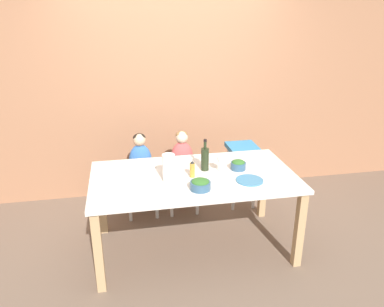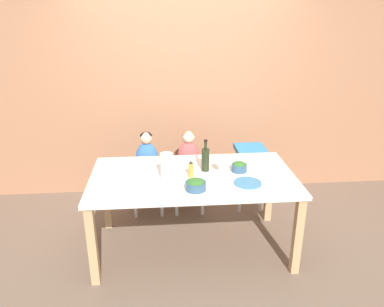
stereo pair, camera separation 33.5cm
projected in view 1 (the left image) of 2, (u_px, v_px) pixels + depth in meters
The scene contains 18 objects.
ground_plane at pixel (193, 247), 3.63m from camera, with size 14.00×14.00×0.00m, color #705B4C.
wall_back at pixel (172, 83), 4.33m from camera, with size 10.00×0.06×2.70m.
dining_table at pixel (194, 184), 3.38m from camera, with size 1.82×0.99×0.76m.
chair_far_left at pixel (142, 182), 4.09m from camera, with size 0.38×0.41×0.45m.
chair_far_center at pixel (182, 179), 4.17m from camera, with size 0.38×0.41×0.45m.
chair_right_highchair at pixel (242, 159), 4.23m from camera, with size 0.32×0.35×0.73m.
person_child_left at pixel (140, 156), 3.98m from camera, with size 0.24×0.15×0.49m.
person_child_center at pixel (182, 153), 4.06m from camera, with size 0.24×0.15×0.49m.
wine_bottle at pixel (205, 158), 3.42m from camera, with size 0.07×0.07×0.30m.
paper_towel_roll at pixel (169, 168), 3.20m from camera, with size 0.11×0.11×0.24m.
wine_glass_near at pixel (221, 159), 3.35m from camera, with size 0.07×0.07×0.19m.
salad_bowl_large at pixel (200, 184), 3.08m from camera, with size 0.17×0.17×0.09m.
salad_bowl_small at pixel (238, 165), 3.46m from camera, with size 0.14×0.14×0.09m.
dinner_plate_front_left at pixel (132, 192), 3.03m from camera, with size 0.24×0.24×0.01m.
dinner_plate_back_left at pixel (143, 167), 3.51m from camera, with size 0.24×0.24×0.01m.
dinner_plate_back_right at pixel (245, 159), 3.69m from camera, with size 0.24×0.24×0.01m.
dinner_plate_front_right at pixel (250, 180), 3.24m from camera, with size 0.24×0.24×0.01m.
condiment_bottle_hot_sauce at pixel (192, 169), 3.29m from camera, with size 0.04×0.04×0.15m.
Camera 1 is at (-0.60, -2.99, 2.16)m, focal length 35.00 mm.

